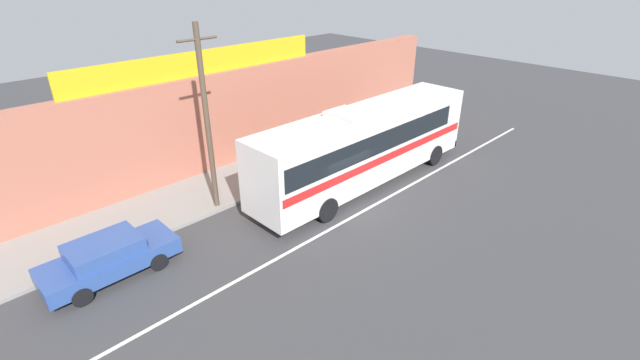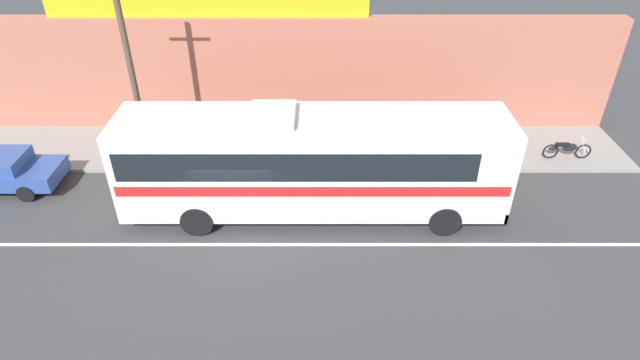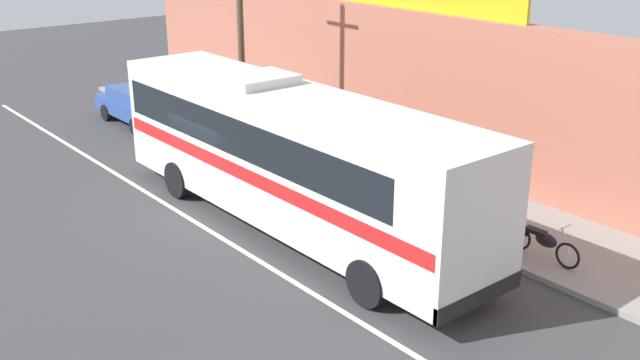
% 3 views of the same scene
% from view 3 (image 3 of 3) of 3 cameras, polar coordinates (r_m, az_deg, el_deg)
% --- Properties ---
extents(ground_plane, '(70.00, 70.00, 0.00)m').
position_cam_3_polar(ground_plane, '(20.59, -8.63, -2.08)').
color(ground_plane, '#3A3A3D').
extents(sidewalk_slab, '(30.00, 3.60, 0.14)m').
position_cam_3_polar(sidewalk_slab, '(23.43, 2.28, 1.14)').
color(sidewalk_slab, gray).
rests_on(sidewalk_slab, ground_plane).
extents(storefront_facade, '(30.00, 0.70, 4.80)m').
position_cam_3_polar(storefront_facade, '(24.22, 6.20, 7.41)').
color(storefront_facade, '#B26651').
rests_on(storefront_facade, ground_plane).
extents(road_center_stripe, '(30.00, 0.14, 0.01)m').
position_cam_3_polar(road_center_stripe, '(20.23, -10.57, -2.61)').
color(road_center_stripe, silver).
rests_on(road_center_stripe, ground_plane).
extents(intercity_bus, '(12.37, 2.65, 3.78)m').
position_cam_3_polar(intercity_bus, '(18.48, -2.58, 2.32)').
color(intercity_bus, silver).
rests_on(intercity_bus, ground_plane).
extents(parked_car, '(4.31, 1.86, 1.37)m').
position_cam_3_polar(parked_car, '(28.91, -13.76, 5.68)').
color(parked_car, '#2D4C93').
rests_on(parked_car, ground_plane).
extents(utility_pole, '(1.60, 0.22, 7.48)m').
position_cam_3_polar(utility_pole, '(24.62, -6.16, 11.45)').
color(utility_pole, brown).
rests_on(utility_pole, sidewalk_slab).
extents(motorcycle_red, '(1.91, 0.56, 0.94)m').
position_cam_3_polar(motorcycle_red, '(17.76, 16.78, -4.55)').
color(motorcycle_red, black).
rests_on(motorcycle_red, sidewalk_slab).
extents(pedestrian_by_curb, '(0.30, 0.48, 1.57)m').
position_cam_3_polar(pedestrian_by_curb, '(21.06, 6.54, 1.56)').
color(pedestrian_by_curb, navy).
rests_on(pedestrian_by_curb, sidewalk_slab).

